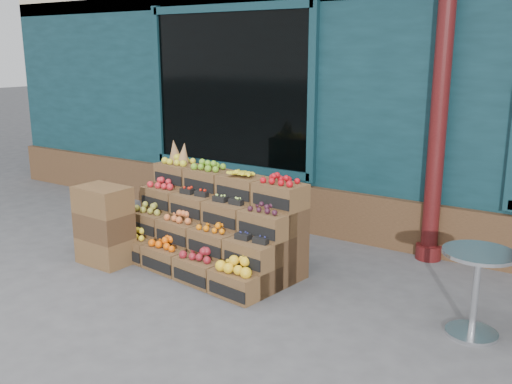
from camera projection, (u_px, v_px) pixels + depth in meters
The scene contains 6 objects.
ground at pixel (232, 298), 5.33m from camera, with size 60.00×60.00×0.00m, color #474749.
shop_facade at pixel (424, 41), 8.88m from camera, with size 12.00×6.24×4.80m.
crate_display at pixel (211, 230), 6.09m from camera, with size 2.12×1.24×1.26m.
spare_crates at pixel (104, 225), 6.12m from camera, with size 0.58×0.41×0.85m.
bistro_table at pixel (476, 283), 4.54m from camera, with size 0.57×0.57×0.72m.
shopkeeper at pixel (259, 131), 8.39m from camera, with size 0.80×0.52×2.18m, color #14461E.
Camera 1 is at (2.92, -3.98, 2.25)m, focal length 40.00 mm.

